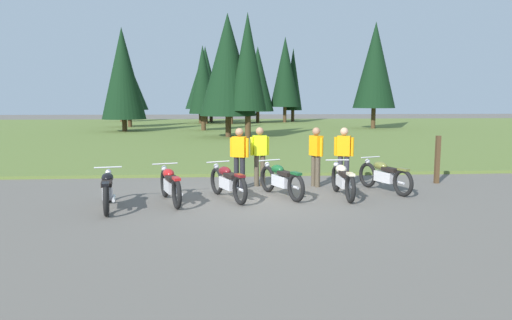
# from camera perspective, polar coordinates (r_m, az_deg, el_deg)

# --- Properties ---
(ground_plane) EXTENTS (140.00, 140.00, 0.00)m
(ground_plane) POSITION_cam_1_polar(r_m,az_deg,el_deg) (11.49, 0.23, -4.84)
(ground_plane) COLOR #605B54
(grass_moorland) EXTENTS (80.00, 44.00, 0.10)m
(grass_moorland) POSITION_cam_1_polar(r_m,az_deg,el_deg) (36.75, -2.99, 3.60)
(grass_moorland) COLOR #5B7033
(grass_moorland) RESTS_ON ground
(forest_treeline) EXTENTS (26.32, 25.79, 9.01)m
(forest_treeline) POSITION_cam_1_polar(r_m,az_deg,el_deg) (42.75, -3.24, 10.08)
(forest_treeline) COLOR #47331E
(forest_treeline) RESTS_ON ground
(motorcycle_black) EXTENTS (0.70, 2.08, 0.88)m
(motorcycle_black) POSITION_cam_1_polar(r_m,az_deg,el_deg) (10.93, -17.68, -3.47)
(motorcycle_black) COLOR black
(motorcycle_black) RESTS_ON ground
(motorcycle_red) EXTENTS (0.84, 2.03, 0.88)m
(motorcycle_red) POSITION_cam_1_polar(r_m,az_deg,el_deg) (11.23, -10.44, -2.96)
(motorcycle_red) COLOR black
(motorcycle_red) RESTS_ON ground
(motorcycle_maroon) EXTENTS (0.98, 1.97, 0.88)m
(motorcycle_maroon) POSITION_cam_1_polar(r_m,az_deg,el_deg) (11.46, -3.49, -2.65)
(motorcycle_maroon) COLOR black
(motorcycle_maroon) RESTS_ON ground
(motorcycle_british_green) EXTENTS (0.99, 1.97, 0.88)m
(motorcycle_british_green) POSITION_cam_1_polar(r_m,az_deg,el_deg) (11.76, 3.05, -2.39)
(motorcycle_british_green) COLOR black
(motorcycle_british_green) RESTS_ON ground
(motorcycle_cream) EXTENTS (0.62, 2.10, 0.88)m
(motorcycle_cream) POSITION_cam_1_polar(r_m,az_deg,el_deg) (11.92, 10.55, -2.37)
(motorcycle_cream) COLOR black
(motorcycle_cream) RESTS_ON ground
(motorcycle_olive) EXTENTS (0.92, 2.00, 0.88)m
(motorcycle_olive) POSITION_cam_1_polar(r_m,az_deg,el_deg) (12.85, 15.40, -1.82)
(motorcycle_olive) COLOR black
(motorcycle_olive) RESTS_ON ground
(rider_with_back_turned) EXTENTS (0.51, 0.35, 1.67)m
(rider_with_back_turned) POSITION_cam_1_polar(r_m,az_deg,el_deg) (12.74, -2.05, 0.68)
(rider_with_back_turned) COLOR black
(rider_with_back_turned) RESTS_ON ground
(rider_near_row_end) EXTENTS (0.51, 0.35, 1.67)m
(rider_near_row_end) POSITION_cam_1_polar(r_m,az_deg,el_deg) (13.22, 10.67, 0.80)
(rider_near_row_end) COLOR #2D2D38
(rider_near_row_end) RESTS_ON ground
(rider_checking_bike) EXTENTS (0.54, 0.28, 1.67)m
(rider_checking_bike) POSITION_cam_1_polar(r_m,az_deg,el_deg) (13.13, 0.45, 0.88)
(rider_checking_bike) COLOR #4C4233
(rider_checking_bike) RESTS_ON ground
(rider_in_hivis_vest) EXTENTS (0.36, 0.50, 1.67)m
(rider_in_hivis_vest) POSITION_cam_1_polar(r_m,az_deg,el_deg) (13.16, 7.33, 0.84)
(rider_in_hivis_vest) COLOR #4C4233
(rider_in_hivis_vest) RESTS_ON ground
(trail_marker_post) EXTENTS (0.12, 0.12, 1.40)m
(trail_marker_post) POSITION_cam_1_polar(r_m,az_deg,el_deg) (14.61, 21.29, 0.05)
(trail_marker_post) COLOR #47331E
(trail_marker_post) RESTS_ON ground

